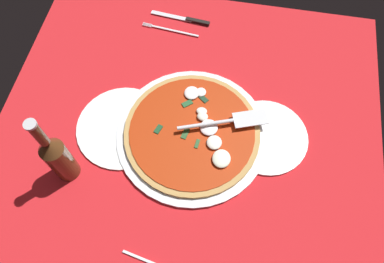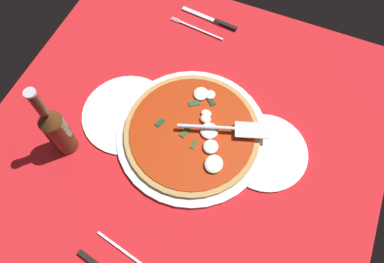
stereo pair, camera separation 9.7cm
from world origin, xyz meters
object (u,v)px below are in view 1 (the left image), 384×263
object	(u,v)px
place_setting_far	(178,25)
beer_bottle	(57,156)
pizza	(193,132)
pizza_server	(226,122)
dinner_plate_right	(266,137)
dinner_plate_left	(123,128)

from	to	relation	value
place_setting_far	beer_bottle	size ratio (longest dim) A/B	0.83
pizza	pizza_server	bearing A→B (deg)	22.18
pizza	dinner_plate_right	bearing A→B (deg)	8.16
pizza	beer_bottle	bearing A→B (deg)	-151.79
dinner_plate_right	pizza_server	bearing A→B (deg)	177.26
dinner_plate_left	place_setting_far	world-z (taller)	place_setting_far
dinner_plate_right	pizza	bearing A→B (deg)	-171.84
beer_bottle	pizza	bearing A→B (deg)	28.21
place_setting_far	dinner_plate_left	bearing A→B (deg)	84.51
dinner_plate_right	pizza	xyz separation A→B (cm)	(-19.37, -2.78, 1.63)
dinner_plate_right	place_setting_far	size ratio (longest dim) A/B	1.02
pizza	pizza_server	distance (cm)	9.09
dinner_plate_right	pizza	distance (cm)	19.63
pizza	beer_bottle	xyz separation A→B (cm)	(-29.41, -15.78, 7.72)
dinner_plate_right	pizza_server	distance (cm)	11.93
dinner_plate_right	beer_bottle	world-z (taller)	beer_bottle
dinner_plate_left	pizza	bearing A→B (deg)	4.52
dinner_plate_left	pizza	distance (cm)	19.25
dinner_plate_right	beer_bottle	distance (cm)	53.02
beer_bottle	dinner_plate_left	bearing A→B (deg)	54.20
pizza_server	place_setting_far	world-z (taller)	pizza_server
pizza	pizza_server	size ratio (longest dim) A/B	1.54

